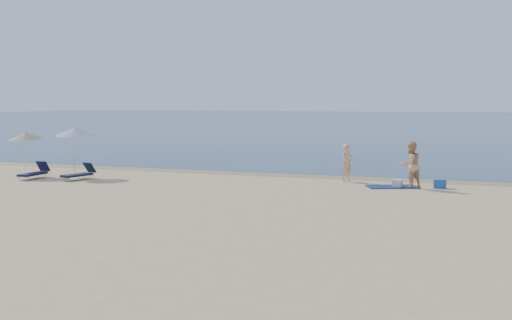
{
  "coord_description": "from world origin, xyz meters",
  "views": [
    {
      "loc": [
        8.73,
        -8.84,
        3.49
      ],
      "look_at": [
        -0.22,
        16.0,
        1.0
      ],
      "focal_mm": 45.0,
      "sensor_mm": 36.0,
      "label": 1
    }
  ],
  "objects_px": {
    "person_left": "(347,163)",
    "blue_cooler": "(440,184)",
    "person_right": "(411,165)",
    "umbrella_near": "(76,131)"
  },
  "relations": [
    {
      "from": "person_right",
      "to": "umbrella_near",
      "type": "height_order",
      "value": "umbrella_near"
    },
    {
      "from": "person_left",
      "to": "person_right",
      "type": "xyz_separation_m",
      "value": [
        2.78,
        -1.15,
        0.12
      ]
    },
    {
      "from": "person_left",
      "to": "umbrella_near",
      "type": "distance_m",
      "value": 12.25
    },
    {
      "from": "person_right",
      "to": "umbrella_near",
      "type": "bearing_deg",
      "value": -42.96
    },
    {
      "from": "person_left",
      "to": "person_right",
      "type": "relative_size",
      "value": 0.87
    },
    {
      "from": "person_left",
      "to": "blue_cooler",
      "type": "relative_size",
      "value": 3.3
    },
    {
      "from": "person_left",
      "to": "person_right",
      "type": "bearing_deg",
      "value": -81.62
    },
    {
      "from": "person_right",
      "to": "blue_cooler",
      "type": "distance_m",
      "value": 1.38
    },
    {
      "from": "person_right",
      "to": "blue_cooler",
      "type": "height_order",
      "value": "person_right"
    },
    {
      "from": "blue_cooler",
      "to": "person_right",
      "type": "bearing_deg",
      "value": -166.46
    }
  ]
}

